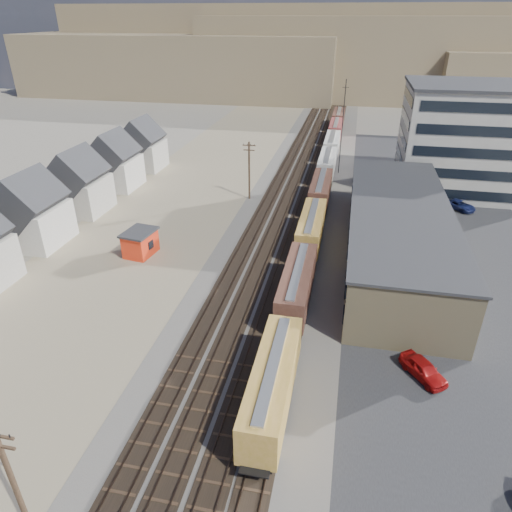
% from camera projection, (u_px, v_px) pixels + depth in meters
% --- Properties ---
extents(ground, '(300.00, 300.00, 0.00)m').
position_uv_depth(ground, '(240.00, 366.00, 41.97)').
color(ground, '#6B6356').
rests_on(ground, ground).
extents(ballast_bed, '(18.00, 200.00, 0.06)m').
position_uv_depth(ballast_bed, '(303.00, 187.00, 85.14)').
color(ballast_bed, '#4C4742').
rests_on(ballast_bed, ground).
extents(dirt_yard, '(24.00, 180.00, 0.03)m').
position_uv_depth(dirt_yard, '(183.00, 198.00, 80.15)').
color(dirt_yard, '#85765C').
rests_on(dirt_yard, ground).
extents(asphalt_lot, '(26.00, 120.00, 0.04)m').
position_uv_depth(asphalt_lot, '(438.00, 230.00, 68.19)').
color(asphalt_lot, '#232326').
rests_on(asphalt_lot, ground).
extents(rail_tracks, '(11.40, 200.00, 0.24)m').
position_uv_depth(rail_tracks, '(300.00, 186.00, 85.20)').
color(rail_tracks, black).
rests_on(rail_tracks, ground).
extents(freight_train, '(3.00, 119.74, 4.46)m').
position_uv_depth(freight_train, '(324.00, 176.00, 82.04)').
color(freight_train, black).
rests_on(freight_train, ground).
extents(warehouse, '(12.40, 40.40, 7.25)m').
position_uv_depth(warehouse, '(397.00, 232.00, 59.12)').
color(warehouse, tan).
rests_on(warehouse, ground).
extents(office_tower, '(22.60, 18.60, 18.45)m').
position_uv_depth(office_tower, '(468.00, 139.00, 80.00)').
color(office_tower, '#9E998E').
rests_on(office_tower, ground).
extents(utility_pole_south, '(2.20, 0.32, 10.00)m').
position_uv_depth(utility_pole_south, '(15.00, 486.00, 25.48)').
color(utility_pole_south, '#382619').
rests_on(utility_pole_south, ground).
extents(utility_pole_north, '(2.20, 0.32, 10.00)m').
position_uv_depth(utility_pole_north, '(249.00, 169.00, 77.30)').
color(utility_pole_north, '#382619').
rests_on(utility_pole_north, ground).
extents(radio_mast, '(1.20, 0.16, 18.00)m').
position_uv_depth(radio_mast, '(342.00, 128.00, 88.41)').
color(radio_mast, black).
rests_on(radio_mast, ground).
extents(townhouse_row, '(8.15, 68.16, 10.47)m').
position_uv_depth(townhouse_row, '(57.00, 199.00, 67.70)').
color(townhouse_row, '#B7B2A8').
rests_on(townhouse_row, ground).
extents(hills_north, '(265.00, 80.00, 32.00)m').
position_uv_depth(hills_north, '(340.00, 55.00, 180.35)').
color(hills_north, brown).
rests_on(hills_north, ground).
extents(maintenance_shed, '(4.21, 5.10, 3.40)m').
position_uv_depth(maintenance_shed, '(140.00, 243.00, 60.60)').
color(maintenance_shed, red).
rests_on(maintenance_shed, ground).
extents(parked_car_red, '(4.41, 5.00, 1.63)m').
position_uv_depth(parked_car_red, '(423.00, 369.00, 40.35)').
color(parked_car_red, '#A40F0F').
rests_on(parked_car_red, ground).
extents(parked_car_blue, '(5.49, 5.58, 1.49)m').
position_uv_depth(parked_car_blue, '(459.00, 205.00, 75.09)').
color(parked_car_blue, navy).
rests_on(parked_car_blue, ground).
extents(parked_car_far, '(2.83, 4.60, 1.46)m').
position_uv_depth(parked_car_far, '(466.00, 197.00, 78.38)').
color(parked_car_far, white).
rests_on(parked_car_far, ground).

